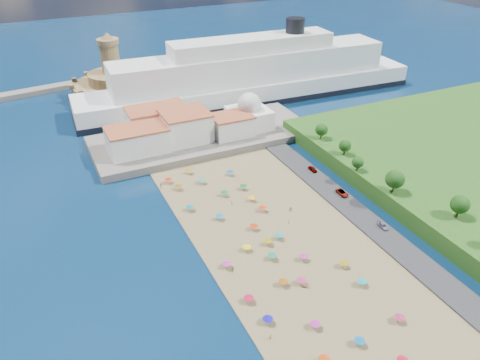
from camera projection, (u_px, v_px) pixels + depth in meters
ground at (265, 248)px, 132.91m from camera, size 700.00×700.00×0.00m
terrace at (203, 137)px, 192.66m from camera, size 90.00×36.00×3.00m
jetty at (130, 117)px, 211.95m from camera, size 18.00×70.00×2.40m
waterfront_buildings at (171, 128)px, 185.11m from camera, size 57.00×29.00×11.00m
domed_building at (249, 114)px, 194.68m from camera, size 16.00×16.00×15.00m
fortress at (114, 85)px, 232.52m from camera, size 40.00×40.00×32.40m
cruise_ship at (252, 77)px, 229.03m from camera, size 172.22×33.29×37.45m
beach_parasols at (279, 262)px, 124.29m from camera, size 31.55×115.57×2.20m
beachgoers at (264, 256)px, 128.16m from camera, size 35.89×98.29×1.86m
parked_cars at (362, 208)px, 147.59m from camera, size 2.63×80.53×1.42m
hillside_trees at (424, 194)px, 138.70m from camera, size 14.05×110.42×7.70m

